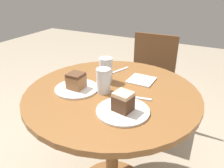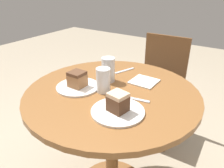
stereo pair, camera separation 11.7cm
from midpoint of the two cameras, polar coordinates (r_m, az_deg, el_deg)
name	(u,v)px [view 1 (the left image)]	position (r m, az deg, el deg)	size (l,w,h in m)	color
table	(112,117)	(1.28, -2.65, -8.74)	(0.95, 0.95, 0.78)	brown
chair	(149,84)	(2.00, 7.95, 0.07)	(0.43, 0.42, 0.89)	brown
plate_near	(123,111)	(1.00, -0.49, -7.10)	(0.25, 0.25, 0.01)	white
plate_far	(77,88)	(1.22, -11.91, -1.22)	(0.24, 0.24, 0.01)	white
cake_slice_near	(123,101)	(0.98, -0.50, -4.67)	(0.09, 0.09, 0.09)	brown
cake_slice_far	(76,81)	(1.20, -12.12, 0.78)	(0.09, 0.08, 0.09)	#9E6B42
glass_lemonade	(106,71)	(1.27, -4.24, 3.37)	(0.08, 0.08, 0.14)	beige
glass_water	(103,82)	(1.15, -5.15, 0.43)	(0.08, 0.08, 0.13)	silver
napkin_stack	(141,80)	(1.30, 5.17, 0.97)	(0.15, 0.15, 0.01)	silver
fork	(136,98)	(1.12, 3.43, -3.66)	(0.16, 0.04, 0.00)	silver
spoon	(120,70)	(1.44, -0.25, 3.59)	(0.07, 0.15, 0.00)	silver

